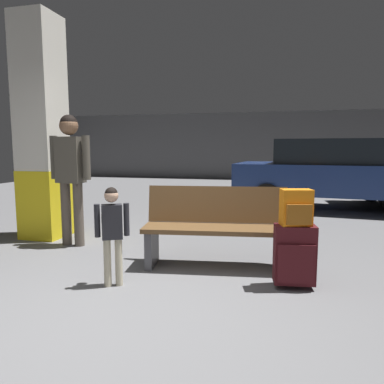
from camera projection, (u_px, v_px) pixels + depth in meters
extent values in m
cube|color=slate|center=(214.00, 223.00, 6.68)|extent=(18.00, 18.00, 0.10)
cube|color=#565658|center=(252.00, 146.00, 15.04)|extent=(18.00, 0.12, 2.80)
cube|color=yellow|center=(45.00, 204.00, 5.37)|extent=(0.57, 0.57, 1.00)
cube|color=silver|center=(40.00, 94.00, 5.17)|extent=(0.56, 0.56, 2.20)
cube|color=brown|center=(216.00, 229.00, 3.95)|extent=(1.64, 0.65, 0.05)
cube|color=brown|center=(217.00, 204.00, 4.17)|extent=(1.60, 0.32, 0.42)
cube|color=#4C4C51|center=(152.00, 248.00, 4.06)|extent=(0.13, 0.41, 0.41)
cube|color=#4C4C51|center=(282.00, 252.00, 3.90)|extent=(0.13, 0.41, 0.41)
cube|color=#471419|center=(294.00, 254.00, 3.41)|extent=(0.40, 0.25, 0.56)
cube|color=#471419|center=(296.00, 264.00, 3.31)|extent=(0.34, 0.07, 0.36)
cube|color=#A5A5AA|center=(294.00, 225.00, 3.46)|extent=(0.14, 0.04, 0.02)
cylinder|color=black|center=(275.00, 281.00, 3.55)|extent=(0.02, 0.05, 0.04)
cylinder|color=black|center=(309.00, 282.00, 3.52)|extent=(0.02, 0.05, 0.04)
cube|color=orange|center=(296.00, 207.00, 3.36)|extent=(0.31, 0.23, 0.34)
cube|color=#9E5918|center=(299.00, 215.00, 3.27)|extent=(0.23, 0.09, 0.19)
cylinder|color=black|center=(297.00, 191.00, 3.34)|extent=(0.06, 0.04, 0.02)
cylinder|color=beige|center=(119.00, 262.00, 3.47)|extent=(0.07, 0.07, 0.47)
cylinder|color=beige|center=(107.00, 263.00, 3.45)|extent=(0.07, 0.07, 0.47)
cube|color=#232328|center=(112.00, 222.00, 3.41)|extent=(0.22, 0.19, 0.33)
cylinder|color=#232328|center=(126.00, 219.00, 3.44)|extent=(0.05, 0.05, 0.31)
cylinder|color=#232328|center=(97.00, 221.00, 3.38)|extent=(0.05, 0.05, 0.31)
sphere|color=tan|center=(111.00, 196.00, 3.38)|extent=(0.13, 0.13, 0.13)
sphere|color=black|center=(111.00, 194.00, 3.38)|extent=(0.12, 0.12, 0.12)
cylinder|color=white|center=(105.00, 218.00, 3.49)|extent=(0.06, 0.06, 0.10)
cylinder|color=red|center=(104.00, 211.00, 3.48)|extent=(0.01, 0.01, 0.06)
cylinder|color=brown|center=(79.00, 215.00, 4.86)|extent=(0.13, 0.13, 0.86)
cylinder|color=brown|center=(66.00, 214.00, 4.92)|extent=(0.13, 0.13, 0.86)
cube|color=#4C473D|center=(70.00, 160.00, 4.80)|extent=(0.36, 0.23, 0.61)
cylinder|color=#4C473D|center=(86.00, 158.00, 4.72)|extent=(0.10, 0.10, 0.58)
cylinder|color=#4C473D|center=(54.00, 157.00, 4.88)|extent=(0.10, 0.10, 0.58)
sphere|color=brown|center=(69.00, 126.00, 4.75)|extent=(0.24, 0.24, 0.24)
sphere|color=black|center=(69.00, 123.00, 4.75)|extent=(0.22, 0.22, 0.22)
cylinder|color=black|center=(371.00, 189.00, 8.98)|extent=(0.61, 0.24, 0.60)
cube|color=navy|center=(334.00, 179.00, 7.74)|extent=(4.25, 2.10, 0.64)
cube|color=black|center=(328.00, 151.00, 7.72)|extent=(2.24, 1.74, 0.52)
cylinder|color=black|center=(276.00, 189.00, 8.97)|extent=(0.62, 0.26, 0.60)
cylinder|color=black|center=(267.00, 198.00, 7.47)|extent=(0.62, 0.26, 0.60)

